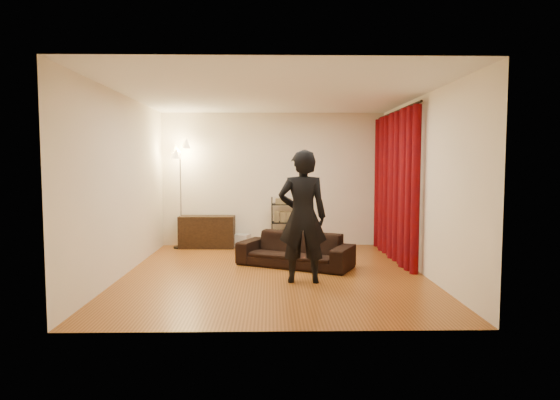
{
  "coord_description": "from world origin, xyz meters",
  "views": [
    {
      "loc": [
        -0.04,
        -7.04,
        1.66
      ],
      "look_at": [
        0.1,
        0.3,
        1.1
      ],
      "focal_mm": 30.0,
      "sensor_mm": 36.0,
      "label": 1
    }
  ],
  "objects_px": {
    "person": "(303,217)",
    "storage_boxes": "(242,240)",
    "wire_shelf": "(283,222)",
    "floor_lamp": "(181,196)",
    "sofa": "(295,250)",
    "media_cabinet": "(207,232)"
  },
  "relations": [
    {
      "from": "wire_shelf",
      "to": "floor_lamp",
      "type": "xyz_separation_m",
      "value": [
        -2.03,
        -0.05,
        0.54
      ]
    },
    {
      "from": "person",
      "to": "storage_boxes",
      "type": "xyz_separation_m",
      "value": [
        -1.04,
        2.85,
        -0.8
      ]
    },
    {
      "from": "media_cabinet",
      "to": "storage_boxes",
      "type": "distance_m",
      "value": 0.71
    },
    {
      "from": "person",
      "to": "wire_shelf",
      "type": "relative_size",
      "value": 1.86
    },
    {
      "from": "wire_shelf",
      "to": "floor_lamp",
      "type": "distance_m",
      "value": 2.1
    },
    {
      "from": "sofa",
      "to": "floor_lamp",
      "type": "distance_m",
      "value": 2.87
    },
    {
      "from": "wire_shelf",
      "to": "floor_lamp",
      "type": "bearing_deg",
      "value": -161.32
    },
    {
      "from": "person",
      "to": "floor_lamp",
      "type": "distance_m",
      "value": 3.53
    },
    {
      "from": "media_cabinet",
      "to": "floor_lamp",
      "type": "xyz_separation_m",
      "value": [
        -0.51,
        -0.03,
        0.72
      ]
    },
    {
      "from": "storage_boxes",
      "to": "wire_shelf",
      "type": "bearing_deg",
      "value": -4.48
    },
    {
      "from": "person",
      "to": "media_cabinet",
      "type": "distance_m",
      "value": 3.31
    },
    {
      "from": "wire_shelf",
      "to": "media_cabinet",
      "type": "bearing_deg",
      "value": -161.93
    },
    {
      "from": "media_cabinet",
      "to": "storage_boxes",
      "type": "relative_size",
      "value": 3.48
    },
    {
      "from": "person",
      "to": "media_cabinet",
      "type": "height_order",
      "value": "person"
    },
    {
      "from": "person",
      "to": "media_cabinet",
      "type": "bearing_deg",
      "value": -56.21
    },
    {
      "from": "sofa",
      "to": "storage_boxes",
      "type": "bearing_deg",
      "value": 144.86
    },
    {
      "from": "storage_boxes",
      "to": "wire_shelf",
      "type": "distance_m",
      "value": 0.92
    },
    {
      "from": "wire_shelf",
      "to": "person",
      "type": "bearing_deg",
      "value": -68.66
    },
    {
      "from": "media_cabinet",
      "to": "floor_lamp",
      "type": "distance_m",
      "value": 0.89
    },
    {
      "from": "floor_lamp",
      "to": "media_cabinet",
      "type": "bearing_deg",
      "value": 3.13
    },
    {
      "from": "person",
      "to": "media_cabinet",
      "type": "xyz_separation_m",
      "value": [
        -1.72,
        2.77,
        -0.61
      ]
    },
    {
      "from": "sofa",
      "to": "storage_boxes",
      "type": "distance_m",
      "value": 2.07
    }
  ]
}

